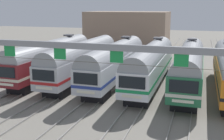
# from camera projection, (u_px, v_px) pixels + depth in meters

# --- Properties ---
(ground_plane) EXTENTS (160.00, 160.00, 0.00)m
(ground_plane) POSITION_uv_depth(u_px,v_px,m) (132.00, 84.00, 33.40)
(ground_plane) COLOR gray
(track_bed) EXTENTS (22.49, 70.00, 0.15)m
(track_bed) POSITION_uv_depth(u_px,v_px,m) (156.00, 59.00, 49.20)
(track_bed) COLOR gray
(track_bed) RESTS_ON ground
(commuter_train_maroon) EXTENTS (2.88, 18.06, 5.05)m
(commuter_train_maroon) POSITION_uv_depth(u_px,v_px,m) (51.00, 57.00, 35.90)
(commuter_train_maroon) COLOR maroon
(commuter_train_maroon) RESTS_ON ground
(commuter_train_stainless) EXTENTS (2.88, 18.06, 4.77)m
(commuter_train_stainless) POSITION_uv_depth(u_px,v_px,m) (82.00, 59.00, 34.66)
(commuter_train_stainless) COLOR #B2B5BA
(commuter_train_stainless) RESTS_ON ground
(commuter_train_silver) EXTENTS (2.88, 18.06, 5.05)m
(commuter_train_silver) POSITION_uv_depth(u_px,v_px,m) (115.00, 61.00, 33.43)
(commuter_train_silver) COLOR silver
(commuter_train_silver) RESTS_ON ground
(commuter_train_white) EXTENTS (2.88, 18.06, 5.05)m
(commuter_train_white) POSITION_uv_depth(u_px,v_px,m) (151.00, 63.00, 32.19)
(commuter_train_white) COLOR white
(commuter_train_white) RESTS_ON ground
(commuter_train_green) EXTENTS (2.88, 18.06, 5.05)m
(commuter_train_green) POSITION_uv_depth(u_px,v_px,m) (189.00, 65.00, 30.96)
(commuter_train_green) COLOR #236B42
(commuter_train_green) RESTS_ON ground
(catenary_gantry) EXTENTS (26.22, 0.44, 6.97)m
(catenary_gantry) POSITION_uv_depth(u_px,v_px,m) (87.00, 59.00, 19.67)
(catenary_gantry) COLOR gray
(catenary_gantry) RESTS_ON ground
(maintenance_building) EXTENTS (18.19, 10.00, 7.71)m
(maintenance_building) POSITION_uv_depth(u_px,v_px,m) (128.00, 29.00, 65.33)
(maintenance_building) COLOR gray
(maintenance_building) RESTS_ON ground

